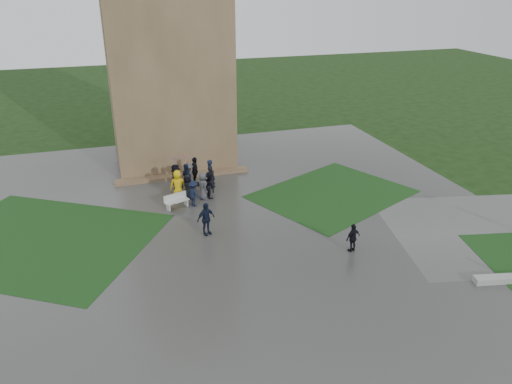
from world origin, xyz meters
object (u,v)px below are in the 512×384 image
object	(u,v)px
pedestrian_mid	(206,219)
pedestrian_near	(353,238)
tower	(164,33)
bench	(176,201)

from	to	relation	value
pedestrian_mid	pedestrian_near	xyz separation A→B (m)	(6.55, -3.87, -0.16)
tower	pedestrian_mid	size ratio (longest dim) A/B	9.99
tower	bench	world-z (taller)	tower
tower	pedestrian_near	size ratio (longest dim) A/B	12.13
tower	bench	xyz separation A→B (m)	(-1.13, -9.07, -8.54)
tower	pedestrian_near	xyz separation A→B (m)	(6.41, -16.71, -8.24)
pedestrian_near	tower	bearing A→B (deg)	-86.00
tower	bench	size ratio (longest dim) A/B	11.68
tower	pedestrian_near	world-z (taller)	tower
pedestrian_near	pedestrian_mid	bearing A→B (deg)	-47.58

